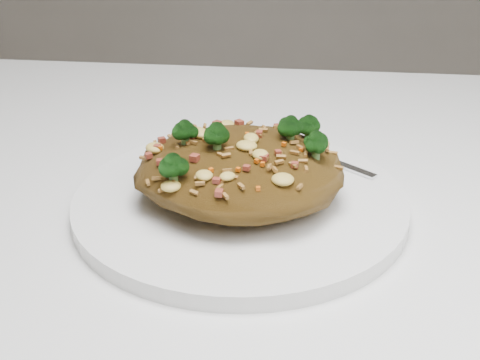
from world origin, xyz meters
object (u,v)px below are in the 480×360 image
object	(u,v)px
fork	(311,153)
plate	(240,203)
dining_table	(212,292)
fried_rice	(240,162)

from	to	relation	value
fork	plate	bearing A→B (deg)	-85.65
dining_table	plate	xyz separation A→B (m)	(0.03, -0.00, 0.10)
dining_table	fork	distance (m)	0.16
fried_rice	dining_table	bearing A→B (deg)	176.67
plate	dining_table	bearing A→B (deg)	176.52
plate	fried_rice	world-z (taller)	fried_rice
plate	fork	distance (m)	0.11
dining_table	plate	size ratio (longest dim) A/B	4.21
plate	fork	bearing A→B (deg)	56.48
dining_table	fried_rice	xyz separation A→B (m)	(0.03, -0.00, 0.14)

